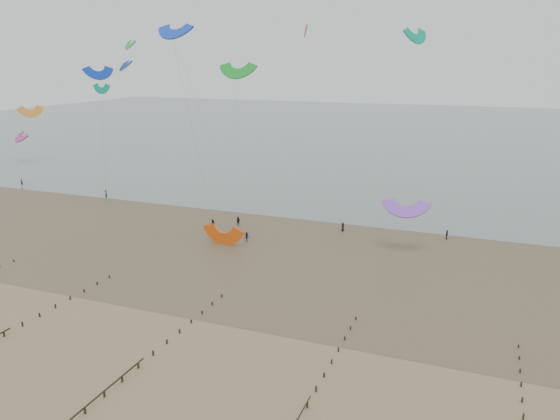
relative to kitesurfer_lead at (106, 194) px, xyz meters
The scene contains 6 objects.
ground 67.31m from the kitesurfer_lead, 48.31° to the right, with size 500.00×500.00×0.00m, color brown.
sea_and_shore 43.68m from the kitesurfer_lead, 21.29° to the right, with size 500.00×665.00×0.03m.
kitesurfer_lead is the anchor object (origin of this frame).
kitesurfers 62.50m from the kitesurfer_lead, ahead, with size 148.58×28.99×1.87m.
grounded_kite 43.57m from the kitesurfer_lead, 25.90° to the right, with size 6.61×3.46×5.04m, color #E1520E, non-canonical shape.
kites_airborne 54.14m from the kitesurfer_lead, 46.52° to the left, with size 226.91×109.61×38.30m.
Camera 1 is at (35.10, -46.84, 30.10)m, focal length 35.00 mm.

